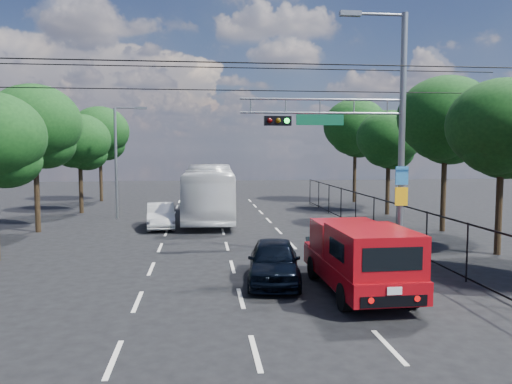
{
  "coord_description": "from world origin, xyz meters",
  "views": [
    {
      "loc": [
        -1.13,
        -10.4,
        4.4
      ],
      "look_at": [
        0.91,
        8.14,
        2.8
      ],
      "focal_mm": 35.0,
      "sensor_mm": 36.0,
      "label": 1
    }
  ],
  "objects": [
    {
      "name": "tree_left_d",
      "position": [
        -9.38,
        25.02,
        4.72
      ],
      "size": [
        4.2,
        4.2,
        6.83
      ],
      "color": "black",
      "rests_on": "ground"
    },
    {
      "name": "signal_mast",
      "position": [
        5.28,
        7.99,
        5.24
      ],
      "size": [
        6.43,
        0.39,
        9.5
      ],
      "color": "slate",
      "rests_on": "ground"
    },
    {
      "name": "navy_hatchback",
      "position": [
        1.24,
        5.7,
        0.71
      ],
      "size": [
        2.23,
        4.36,
        1.42
      ],
      "primitive_type": "imported",
      "rotation": [
        0.0,
        0.0,
        -0.13
      ],
      "color": "black",
      "rests_on": "ground"
    },
    {
      "name": "ground",
      "position": [
        0.0,
        0.0,
        0.0
      ],
      "size": [
        120.0,
        120.0,
        0.0
      ],
      "primitive_type": "plane",
      "color": "black",
      "rests_on": "ground"
    },
    {
      "name": "tree_right_e",
      "position": [
        11.62,
        30.02,
        5.94
      ],
      "size": [
        5.28,
        5.28,
        8.58
      ],
      "color": "black",
      "rests_on": "ground"
    },
    {
      "name": "tree_right_d",
      "position": [
        11.42,
        22.02,
        4.85
      ],
      "size": [
        4.32,
        4.32,
        7.02
      ],
      "color": "black",
      "rests_on": "ground"
    },
    {
      "name": "tree_left_e",
      "position": [
        -9.58,
        33.02,
        5.53
      ],
      "size": [
        4.92,
        4.92,
        7.99
      ],
      "color": "black",
      "rests_on": "ground"
    },
    {
      "name": "white_van",
      "position": [
        -3.41,
        17.76,
        0.7
      ],
      "size": [
        1.85,
        4.34,
        1.39
      ],
      "primitive_type": "imported",
      "rotation": [
        0.0,
        0.0,
        0.09
      ],
      "color": "silver",
      "rests_on": "ground"
    },
    {
      "name": "utility_wires",
      "position": [
        0.0,
        8.83,
        7.23
      ],
      "size": [
        22.0,
        5.04,
        0.74
      ],
      "color": "black",
      "rests_on": "ground"
    },
    {
      "name": "lane_markings",
      "position": [
        -0.0,
        14.0,
        0.01
      ],
      "size": [
        6.12,
        38.0,
        0.01
      ],
      "color": "beige",
      "rests_on": "ground"
    },
    {
      "name": "fence_right",
      "position": [
        7.6,
        12.17,
        1.03
      ],
      "size": [
        0.06,
        34.03,
        2.0
      ],
      "color": "black",
      "rests_on": "ground"
    },
    {
      "name": "tree_left_c",
      "position": [
        -9.78,
        17.02,
        5.4
      ],
      "size": [
        4.8,
        4.8,
        7.8
      ],
      "color": "black",
      "rests_on": "ground"
    },
    {
      "name": "white_bus",
      "position": [
        -0.59,
        21.4,
        1.72
      ],
      "size": [
        3.3,
        12.42,
        3.43
      ],
      "primitive_type": "imported",
      "rotation": [
        0.0,
        0.0,
        -0.03
      ],
      "color": "silver",
      "rests_on": "ground"
    },
    {
      "name": "streetlight_left",
      "position": [
        -6.33,
        22.0,
        3.94
      ],
      "size": [
        2.09,
        0.22,
        7.08
      ],
      "color": "slate",
      "rests_on": "ground"
    },
    {
      "name": "red_pickup",
      "position": [
        3.64,
        4.16,
        1.15
      ],
      "size": [
        2.27,
        5.87,
        2.16
      ],
      "color": "black",
      "rests_on": "ground"
    },
    {
      "name": "tree_right_b",
      "position": [
        11.22,
        9.02,
        5.06
      ],
      "size": [
        4.5,
        4.5,
        7.31
      ],
      "color": "black",
      "rests_on": "ground"
    },
    {
      "name": "tree_right_c",
      "position": [
        11.82,
        15.02,
        5.73
      ],
      "size": [
        5.1,
        5.1,
        8.29
      ],
      "color": "black",
      "rests_on": "ground"
    }
  ]
}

